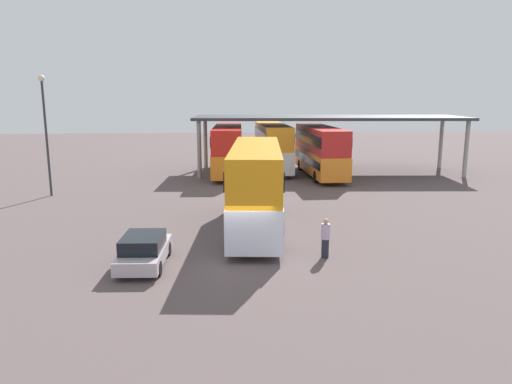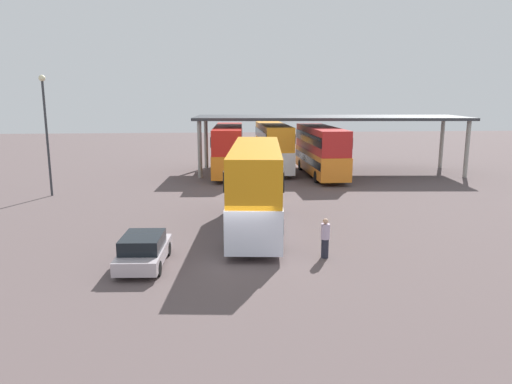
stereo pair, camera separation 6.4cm
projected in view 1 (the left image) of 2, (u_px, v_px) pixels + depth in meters
The scene contains 9 objects.
ground_plane at pixel (242, 259), 20.59m from camera, with size 140.00×140.00×0.00m, color #594B4B.
double_decker_main at pixel (256, 184), 24.75m from camera, with size 3.50×10.99×4.40m.
parked_hatchback at pixel (144, 250), 19.71m from camera, with size 1.93×4.03×1.35m.
double_decker_near_canopy at pixel (228, 148), 42.34m from camera, with size 3.03×11.24×4.23m.
double_decker_mid_row at pixel (273, 145), 44.18m from camera, with size 2.54×10.57×4.29m.
double_decker_far_right at pixel (320, 149), 41.22m from camera, with size 2.70×10.67×4.24m.
depot_canopy at pixel (329, 119), 42.58m from camera, with size 24.20×8.44×5.06m.
lamppost_tall at pixel (45, 122), 32.49m from camera, with size 0.44×0.44×8.25m.
pedestrian_waiting at pixel (325, 238), 20.66m from camera, with size 0.38×0.38×1.75m.
Camera 1 is at (-1.00, -19.58, 6.97)m, focal length 33.61 mm.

